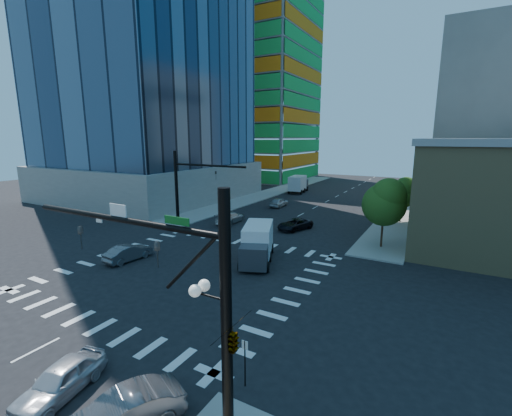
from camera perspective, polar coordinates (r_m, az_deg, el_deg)
The scene contains 18 objects.
ground at distance 28.79m, azimuth -11.02°, elevation -10.36°, with size 160.00×160.00×0.00m, color black.
road_markings at distance 28.78m, azimuth -11.02°, elevation -10.35°, with size 20.00×20.00×0.01m, color silver.
sidewalk_ne at distance 61.33m, azimuth 24.11°, elevation 0.65°, with size 5.00×60.00×0.15m, color #989690.
sidewalk_nw at distance 68.09m, azimuth 2.73°, elevation 2.66°, with size 5.00×60.00×0.15m, color #989690.
construction_building at distance 94.65m, azimuth 0.61°, elevation 20.09°, with size 25.16×34.50×70.60m.
signal_mast_se at distance 12.47m, azimuth -8.54°, elevation -15.51°, with size 10.51×2.48×9.00m.
signal_mast_nw at distance 42.29m, azimuth -11.65°, elevation 4.35°, with size 10.20×0.40×9.00m.
tree_south at distance 34.96m, azimuth 20.78°, elevation 1.01°, with size 4.16×4.16×6.82m.
tree_north at distance 46.81m, azimuth 23.34°, elevation 2.46°, with size 3.54×3.52×5.78m.
no_parking_sign at distance 16.07m, azimuth -1.86°, elevation -23.70°, with size 0.30×0.06×2.20m.
car_nb_near at distance 18.04m, azimuth -29.81°, elevation -23.64°, with size 1.64×4.08×1.39m, color #B3B5BC.
car_nb_right at distance 15.40m, azimuth -21.45°, elevation -29.40°, with size 1.58×4.54×1.49m, color #4F4F55.
car_nb_far at distance 40.67m, azimuth 6.50°, elevation -2.72°, with size 2.14×4.64×1.29m, color black.
car_sb_near at distance 43.72m, azimuth -4.32°, elevation -1.55°, with size 2.06×5.06×1.47m, color #BCBCBC.
car_sb_mid at distance 53.95m, azimuth 3.83°, elevation 0.98°, with size 1.72×4.28×1.46m, color #B5B9BD.
car_sb_cross at distance 32.49m, azimuth -20.47°, elevation -6.98°, with size 1.51×4.33×1.43m, color #515256.
box_truck_near at distance 29.92m, azimuth 0.14°, elevation -6.46°, with size 4.63×6.47×3.12m.
box_truck_far at distance 68.83m, azimuth 7.12°, elevation 3.85°, with size 3.55×6.64×3.32m.
Camera 1 is at (17.52, -20.20, 10.67)m, focal length 24.00 mm.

